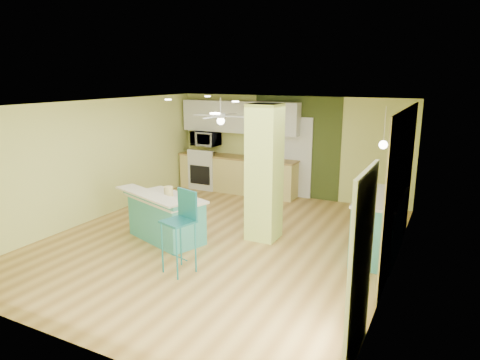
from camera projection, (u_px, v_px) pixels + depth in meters
name	position (u px, v px, depth m)	size (l,w,h in m)	color
floor	(220.00, 241.00, 7.93)	(6.00, 7.00, 0.01)	olive
ceiling	(219.00, 104.00, 7.33)	(6.00, 7.00, 0.01)	white
wall_back	(289.00, 147.00, 10.67)	(6.00, 0.01, 2.50)	#D4DB75
wall_front	(59.00, 240.00, 4.60)	(6.00, 0.01, 2.50)	#D4DB75
wall_left	(95.00, 160.00, 8.96)	(0.01, 7.00, 2.50)	#D4DB75
wall_right	(396.00, 196.00, 6.31)	(0.01, 7.00, 2.50)	#D4DB75
wood_panel	(400.00, 187.00, 6.83)	(0.02, 3.40, 2.50)	#968256
olive_accent	(296.00, 147.00, 10.56)	(2.20, 0.02, 2.50)	#3A461C
interior_door	(296.00, 158.00, 10.60)	(0.82, 0.05, 2.00)	silver
french_door	(361.00, 269.00, 4.38)	(0.04, 1.08, 2.10)	silver
column	(264.00, 173.00, 7.78)	(0.55, 0.55, 2.50)	#CAE268
kitchen_run	(237.00, 174.00, 11.16)	(3.25, 0.63, 0.94)	#D4C16F
stove	(206.00, 171.00, 11.57)	(0.76, 0.66, 1.08)	silver
upper_cabinets	(239.00, 117.00, 10.91)	(3.20, 0.34, 0.80)	silver
microwave	(206.00, 138.00, 11.37)	(0.70, 0.48, 0.39)	white
ceiling_fan	(221.00, 117.00, 9.65)	(1.41, 1.41, 0.61)	white
pendant_lamp	(383.00, 144.00, 6.96)	(0.14, 0.14, 0.69)	white
wall_decor	(402.00, 166.00, 6.95)	(0.03, 0.90, 0.70)	brown
peninsula	(166.00, 217.00, 7.89)	(1.87, 1.43, 0.94)	teal
bar_stool	(182.00, 218.00, 6.51)	(0.53, 0.53, 1.29)	#1D7682
side_counter	(379.00, 225.00, 7.19)	(0.69, 1.62, 1.04)	teal
fruit_bowl	(250.00, 157.00, 10.83)	(0.31, 0.31, 0.08)	#352515
canister	(169.00, 191.00, 7.87)	(0.17, 0.17, 0.17)	gold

